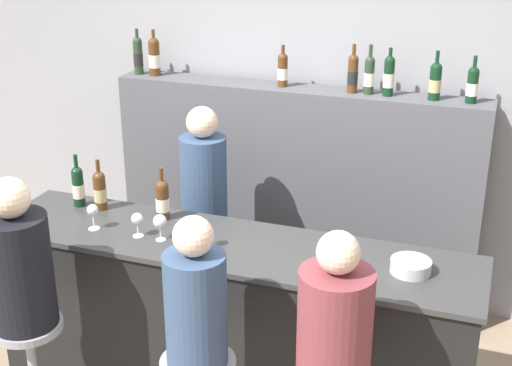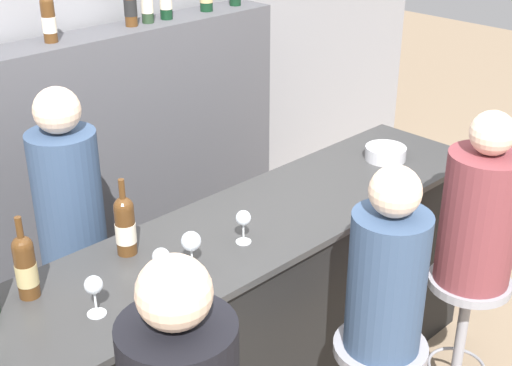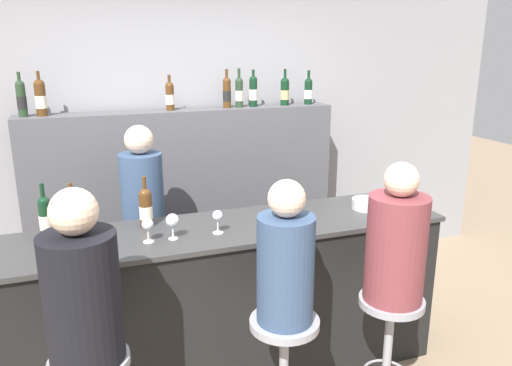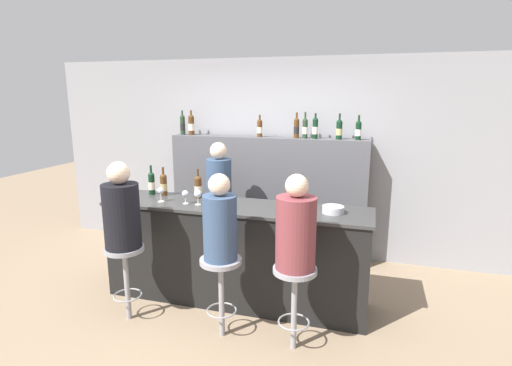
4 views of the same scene
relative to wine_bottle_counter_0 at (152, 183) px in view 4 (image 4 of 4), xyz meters
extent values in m
plane|color=#8C755B|center=(1.04, -0.46, -1.17)|extent=(16.00, 16.00, 0.00)
cube|color=gray|center=(1.04, 1.32, 0.13)|extent=(6.40, 0.05, 2.60)
cube|color=black|center=(1.04, -0.17, -0.66)|extent=(2.70, 0.59, 1.01)
cube|color=#333333|center=(1.04, -0.17, -0.15)|extent=(2.74, 0.63, 0.03)
cube|color=#4C4C51|center=(1.04, 1.10, -0.37)|extent=(2.57, 0.28, 1.60)
cylinder|color=black|center=(0.00, 0.00, -0.02)|extent=(0.07, 0.07, 0.22)
cylinder|color=beige|center=(0.00, 0.00, -0.03)|extent=(0.07, 0.07, 0.09)
sphere|color=black|center=(0.00, 0.00, 0.09)|extent=(0.07, 0.07, 0.07)
cylinder|color=black|center=(0.00, 0.00, 0.15)|extent=(0.02, 0.02, 0.10)
cylinder|color=#4C2D14|center=(0.15, 0.00, -0.03)|extent=(0.07, 0.07, 0.20)
cylinder|color=tan|center=(0.15, 0.00, -0.04)|extent=(0.08, 0.08, 0.08)
sphere|color=#4C2D14|center=(0.15, 0.00, 0.07)|extent=(0.07, 0.07, 0.07)
cylinder|color=#4C2D14|center=(0.15, 0.00, 0.14)|extent=(0.02, 0.02, 0.10)
cylinder|color=#4C2D14|center=(0.57, 0.00, -0.03)|extent=(0.08, 0.08, 0.20)
cylinder|color=beige|center=(0.57, 0.00, -0.04)|extent=(0.08, 0.08, 0.08)
sphere|color=#4C2D14|center=(0.57, 0.00, 0.07)|extent=(0.08, 0.08, 0.08)
cylinder|color=#4C2D14|center=(0.57, 0.00, 0.14)|extent=(0.02, 0.02, 0.10)
cylinder|color=#233823|center=(-0.15, 1.10, 0.55)|extent=(0.07, 0.07, 0.23)
cylinder|color=black|center=(-0.15, 1.10, 0.54)|extent=(0.07, 0.07, 0.09)
sphere|color=#233823|center=(-0.15, 1.10, 0.66)|extent=(0.07, 0.07, 0.07)
cylinder|color=#233823|center=(-0.15, 1.10, 0.72)|extent=(0.02, 0.02, 0.08)
cylinder|color=#4C2D14|center=(-0.02, 1.10, 0.55)|extent=(0.08, 0.08, 0.23)
cylinder|color=beige|center=(-0.02, 1.10, 0.54)|extent=(0.08, 0.08, 0.09)
sphere|color=#4C2D14|center=(-0.02, 1.10, 0.66)|extent=(0.08, 0.08, 0.08)
cylinder|color=#4C2D14|center=(-0.02, 1.10, 0.72)|extent=(0.02, 0.02, 0.08)
cylinder|color=#4C2D14|center=(0.94, 1.10, 0.53)|extent=(0.07, 0.07, 0.19)
cylinder|color=beige|center=(0.94, 1.10, 0.52)|extent=(0.07, 0.07, 0.08)
sphere|color=#4C2D14|center=(0.94, 1.10, 0.63)|extent=(0.07, 0.07, 0.07)
cylinder|color=#4C2D14|center=(0.94, 1.10, 0.68)|extent=(0.02, 0.02, 0.07)
cylinder|color=#4C2D14|center=(1.42, 1.10, 0.54)|extent=(0.07, 0.07, 0.22)
cylinder|color=black|center=(1.42, 1.10, 0.53)|extent=(0.07, 0.07, 0.09)
sphere|color=#4C2D14|center=(1.42, 1.10, 0.65)|extent=(0.07, 0.07, 0.07)
cylinder|color=#4C2D14|center=(1.42, 1.10, 0.71)|extent=(0.02, 0.02, 0.09)
cylinder|color=#233823|center=(1.52, 1.10, 0.54)|extent=(0.06, 0.06, 0.21)
cylinder|color=beige|center=(1.52, 1.10, 0.53)|extent=(0.07, 0.07, 0.09)
sphere|color=#233823|center=(1.52, 1.10, 0.65)|extent=(0.06, 0.06, 0.06)
cylinder|color=#233823|center=(1.52, 1.10, 0.71)|extent=(0.02, 0.02, 0.09)
cylinder|color=black|center=(1.65, 1.10, 0.54)|extent=(0.07, 0.07, 0.22)
cylinder|color=beige|center=(1.65, 1.10, 0.53)|extent=(0.07, 0.07, 0.09)
sphere|color=black|center=(1.65, 1.10, 0.66)|extent=(0.07, 0.07, 0.07)
cylinder|color=black|center=(1.65, 1.10, 0.71)|extent=(0.02, 0.02, 0.07)
cylinder|color=black|center=(1.94, 1.10, 0.53)|extent=(0.07, 0.07, 0.20)
cylinder|color=tan|center=(1.94, 1.10, 0.52)|extent=(0.08, 0.08, 0.08)
sphere|color=black|center=(1.94, 1.10, 0.63)|extent=(0.07, 0.07, 0.07)
cylinder|color=black|center=(1.94, 1.10, 0.70)|extent=(0.02, 0.02, 0.09)
cylinder|color=black|center=(2.17, 1.10, 0.53)|extent=(0.07, 0.07, 0.19)
cylinder|color=white|center=(2.17, 1.10, 0.52)|extent=(0.07, 0.07, 0.08)
sphere|color=black|center=(2.17, 1.10, 0.63)|extent=(0.07, 0.07, 0.07)
cylinder|color=black|center=(2.17, 1.10, 0.68)|extent=(0.02, 0.02, 0.09)
cylinder|color=silver|center=(0.26, -0.26, -0.13)|extent=(0.07, 0.07, 0.00)
cylinder|color=silver|center=(0.26, -0.26, -0.08)|extent=(0.01, 0.01, 0.09)
sphere|color=silver|center=(0.26, -0.26, -0.01)|extent=(0.06, 0.06, 0.06)
cylinder|color=silver|center=(0.54, -0.26, -0.13)|extent=(0.06, 0.06, 0.00)
cylinder|color=silver|center=(0.54, -0.26, -0.09)|extent=(0.01, 0.01, 0.07)
sphere|color=silver|center=(0.54, -0.26, -0.02)|extent=(0.07, 0.07, 0.07)
cylinder|color=silver|center=(0.68, -0.26, -0.13)|extent=(0.06, 0.06, 0.00)
cylinder|color=silver|center=(0.68, -0.26, -0.09)|extent=(0.01, 0.01, 0.08)
sphere|color=silver|center=(0.68, -0.26, -0.02)|extent=(0.08, 0.08, 0.08)
cylinder|color=silver|center=(0.95, -0.26, -0.13)|extent=(0.06, 0.06, 0.00)
cylinder|color=silver|center=(0.95, -0.26, -0.09)|extent=(0.01, 0.01, 0.08)
sphere|color=silver|center=(0.95, -0.26, -0.02)|extent=(0.06, 0.06, 0.06)
cylinder|color=#B7B7BC|center=(2.02, -0.16, -0.10)|extent=(0.21, 0.21, 0.07)
cylinder|color=gray|center=(0.17, -0.82, -0.82)|extent=(0.05, 0.05, 0.70)
torus|color=gray|center=(0.17, -0.82, -0.92)|extent=(0.27, 0.27, 0.02)
cylinder|color=gray|center=(0.17, -0.82, -0.45)|extent=(0.37, 0.37, 0.04)
cylinder|color=black|center=(0.17, -0.82, -0.13)|extent=(0.33, 0.33, 0.60)
sphere|color=beige|center=(0.17, -0.82, 0.28)|extent=(0.21, 0.21, 0.21)
cylinder|color=gray|center=(1.14, -0.82, -0.82)|extent=(0.05, 0.05, 0.70)
torus|color=gray|center=(1.14, -0.82, -0.92)|extent=(0.27, 0.27, 0.02)
cylinder|color=gray|center=(1.14, -0.82, -0.45)|extent=(0.37, 0.37, 0.04)
cylinder|color=#334766|center=(1.14, -0.82, -0.15)|extent=(0.29, 0.29, 0.57)
sphere|color=beige|center=(1.14, -0.82, 0.23)|extent=(0.19, 0.19, 0.19)
cylinder|color=gray|center=(1.80, -0.82, -0.82)|extent=(0.05, 0.05, 0.70)
torus|color=gray|center=(1.80, -0.82, -0.92)|extent=(0.27, 0.27, 0.02)
cylinder|color=gray|center=(1.80, -0.82, -0.45)|extent=(0.37, 0.37, 0.04)
cylinder|color=brown|center=(1.80, -0.82, -0.13)|extent=(0.33, 0.33, 0.60)
sphere|color=beige|center=(1.80, -0.82, 0.27)|extent=(0.19, 0.19, 0.19)
cylinder|color=#334766|center=(0.61, 0.50, -0.47)|extent=(0.30, 0.30, 1.39)
sphere|color=beige|center=(0.61, 0.50, 0.32)|extent=(0.20, 0.20, 0.20)
camera|label=1|loc=(2.35, -3.39, 1.63)|focal=50.00mm
camera|label=2|loc=(-0.74, -2.06, 1.33)|focal=50.00mm
camera|label=3|loc=(0.22, -2.93, 0.95)|focal=35.00mm
camera|label=4|loc=(2.36, -3.83, 0.96)|focal=28.00mm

